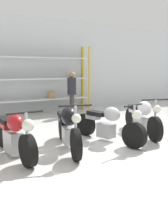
{
  "coord_description": "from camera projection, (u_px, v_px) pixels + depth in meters",
  "views": [
    {
      "loc": [
        -2.74,
        -4.56,
        1.67
      ],
      "look_at": [
        0.0,
        0.4,
        0.7
      ],
      "focal_mm": 40.0,
      "sensor_mm": 36.0,
      "label": 1
    }
  ],
  "objects": [
    {
      "name": "ground_plane",
      "position": [
        93.0,
        146.0,
        5.53
      ],
      "size": [
        30.0,
        30.0,
        0.0
      ],
      "primitive_type": "plane",
      "color": "silver"
    },
    {
      "name": "back_wall",
      "position": [
        27.0,
        66.0,
        9.42
      ],
      "size": [
        30.0,
        0.08,
        3.6
      ],
      "color": "silver",
      "rests_on": "ground_plane"
    },
    {
      "name": "shelving_rack",
      "position": [
        24.0,
        81.0,
        9.08
      ],
      "size": [
        4.98,
        0.63,
        2.58
      ],
      "color": "gold",
      "rests_on": "ground_plane"
    },
    {
      "name": "motorcycle_red",
      "position": [
        14.0,
        135.0,
        4.84
      ],
      "size": [
        0.65,
        1.99,
        0.97
      ],
      "rotation": [
        0.0,
        0.0,
        -1.47
      ],
      "color": "black",
      "rests_on": "ground_plane"
    },
    {
      "name": "motorcycle_black",
      "position": [
        68.0,
        126.0,
        5.25
      ],
      "size": [
        0.79,
        2.03,
        1.04
      ],
      "rotation": [
        0.0,
        0.0,
        -1.82
      ],
      "color": "black",
      "rests_on": "ground_plane"
    },
    {
      "name": "motorcycle_silver",
      "position": [
        109.0,
        124.0,
        5.79
      ],
      "size": [
        0.81,
        2.03,
        0.95
      ],
      "rotation": [
        0.0,
        0.0,
        -1.32
      ],
      "color": "black",
      "rests_on": "ground_plane"
    },
    {
      "name": "motorcycle_white",
      "position": [
        142.0,
        117.0,
        6.4
      ],
      "size": [
        0.83,
        1.93,
        1.0
      ],
      "rotation": [
        0.0,
        0.0,
        -1.85
      ],
      "color": "black",
      "rests_on": "ground_plane"
    },
    {
      "name": "person_browsing",
      "position": [
        72.0,
        90.0,
        9.0
      ],
      "size": [
        0.39,
        0.39,
        1.59
      ],
      "rotation": [
        0.0,
        0.0,
        2.91
      ],
      "color": "#38332D",
      "rests_on": "ground_plane"
    }
  ]
}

